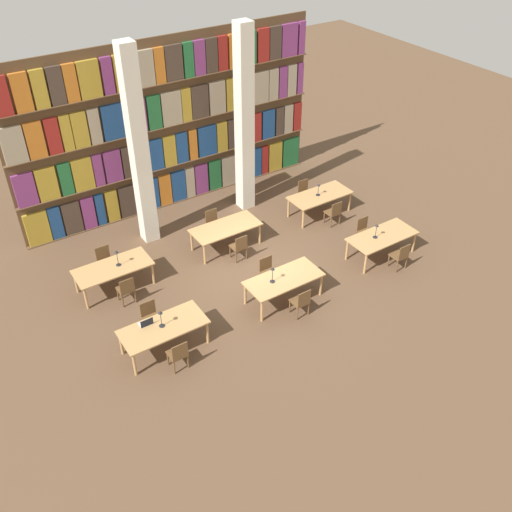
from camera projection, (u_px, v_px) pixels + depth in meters
ground_plane at (253, 272)px, 16.43m from camera, size 40.00×40.00×0.00m
bookshelf_bank at (171, 129)px, 18.07m from camera, size 10.31×0.35×5.50m
pillar_left at (139, 150)px, 16.03m from camera, size 0.46×0.46×6.00m
pillar_center at (244, 122)px, 17.57m from camera, size 0.46×0.46×6.00m
reading_table_0 at (163, 329)px, 13.61m from camera, size 2.08×0.96×0.73m
chair_0 at (178, 354)px, 13.21m from camera, size 0.42×0.40×0.86m
chair_1 at (151, 316)px, 14.23m from camera, size 0.42×0.40×0.86m
desk_lamp_0 at (161, 316)px, 13.39m from camera, size 0.14×0.14×0.48m
laptop at (146, 323)px, 13.60m from camera, size 0.32×0.22×0.21m
reading_table_1 at (284, 280)px, 15.08m from camera, size 2.08×0.96×0.73m
chair_2 at (301, 301)px, 14.69m from camera, size 0.42×0.40×0.86m
chair_3 at (268, 271)px, 15.71m from camera, size 0.42×0.40×0.86m
desk_lamp_1 at (273, 272)px, 14.73m from camera, size 0.14×0.14×0.47m
reading_table_2 at (382, 237)px, 16.68m from camera, size 2.08×0.96×0.73m
chair_4 at (400, 256)px, 16.29m from camera, size 0.42×0.40×0.86m
chair_5 at (364, 230)px, 17.31m from camera, size 0.42×0.40×0.86m
desk_lamp_2 at (376, 229)px, 16.37m from camera, size 0.14×0.14×0.46m
reading_table_3 at (113, 269)px, 15.47m from camera, size 2.08×0.96×0.73m
chair_6 at (126, 289)px, 15.08m from camera, size 0.42×0.40×0.86m
chair_7 at (105, 260)px, 16.11m from camera, size 0.42×0.40×0.86m
desk_lamp_3 at (117, 255)px, 15.29m from camera, size 0.14×0.14×0.49m
reading_table_4 at (226, 229)px, 17.04m from camera, size 2.08×0.96×0.73m
chair_8 at (239, 246)px, 16.65m from camera, size 0.42×0.40×0.86m
chair_9 at (213, 222)px, 17.67m from camera, size 0.42×0.40×0.86m
reading_table_5 at (320, 196)px, 18.56m from camera, size 2.08×0.96×0.73m
chair_10 at (334, 212)px, 18.15m from camera, size 0.42×0.40×0.86m
chair_11 at (305, 192)px, 19.18m from camera, size 0.42×0.40×0.86m
desk_lamp_4 at (318, 188)px, 18.32m from camera, size 0.14×0.14×0.42m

